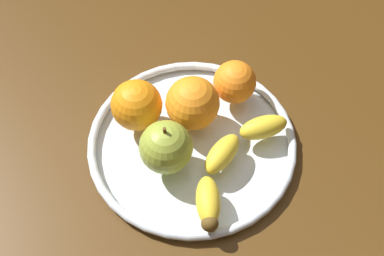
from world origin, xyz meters
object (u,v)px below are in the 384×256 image
apple (166,147)px  orange_front_left (235,82)px  banana (231,162)px  fruit_bowl (192,144)px  orange_back_right (137,104)px  orange_center (193,103)px

apple → orange_front_left: apple is taller
apple → banana: bearing=106.9°
fruit_bowl → apple: 6.50cm
apple → orange_front_left: size_ratio=1.28×
fruit_bowl → orange_back_right: bearing=-91.8°
orange_front_left → fruit_bowl: bearing=-13.4°
banana → apple: size_ratio=2.66×
banana → fruit_bowl: bearing=-96.2°
fruit_bowl → orange_center: orange_center is taller
fruit_bowl → orange_back_right: (-0.25, -8.28, 4.43)cm
apple → orange_front_left: 14.61cm
orange_center → apple: bearing=-2.2°
apple → orange_back_right: 8.09cm
fruit_bowl → orange_front_left: orange_front_left is taller
orange_center → orange_front_left: bearing=149.5°
orange_front_left → orange_center: (6.30, -3.70, 0.66)cm
banana → orange_front_left: 12.40cm
fruit_bowl → orange_front_left: (-9.60, 2.29, 3.96)cm
banana → orange_front_left: size_ratio=3.41×
apple → orange_back_right: size_ratio=1.11×
orange_center → orange_back_right: 7.52cm
banana → apple: 8.80cm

